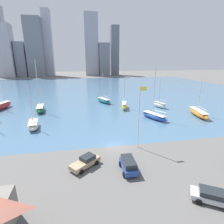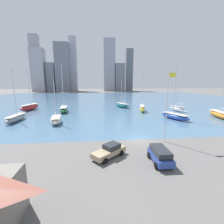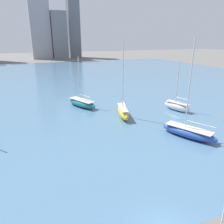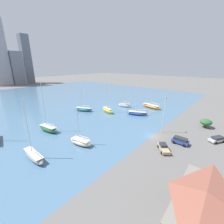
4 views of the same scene
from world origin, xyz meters
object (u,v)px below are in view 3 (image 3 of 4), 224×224
(sailboat_teal, at_px, (82,103))
(sailboat_yellow, at_px, (123,112))
(sailboat_blue, at_px, (188,132))
(sailboat_white, at_px, (177,106))

(sailboat_teal, bearing_deg, sailboat_yellow, -84.35)
(sailboat_blue, relative_size, sailboat_white, 1.43)
(sailboat_blue, xyz_separation_m, sailboat_white, (7.10, 11.82, 0.08))
(sailboat_yellow, xyz_separation_m, sailboat_teal, (-5.74, 10.02, -0.28))
(sailboat_white, distance_m, sailboat_yellow, 12.82)
(sailboat_blue, height_order, sailboat_white, sailboat_blue)
(sailboat_blue, relative_size, sailboat_yellow, 1.02)
(sailboat_white, bearing_deg, sailboat_blue, -138.40)
(sailboat_white, distance_m, sailboat_teal, 21.35)
(sailboat_yellow, bearing_deg, sailboat_white, 12.02)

